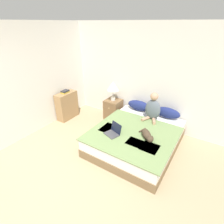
# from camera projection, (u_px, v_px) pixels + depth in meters

# --- Properties ---
(ground_plane) EXTENTS (16.00, 16.00, 0.00)m
(ground_plane) POSITION_uv_depth(u_px,v_px,m) (37.00, 222.00, 2.46)
(ground_plane) COLOR tan
(wall_back) EXTENTS (5.02, 0.05, 2.55)m
(wall_back) POSITION_uv_depth(u_px,v_px,m) (143.00, 77.00, 4.40)
(wall_back) COLOR silver
(wall_back) RESTS_ON ground_plane
(wall_side) EXTENTS (0.05, 4.36, 2.55)m
(wall_side) POSITION_uv_depth(u_px,v_px,m) (33.00, 81.00, 4.11)
(wall_side) COLOR silver
(wall_side) RESTS_ON ground_plane
(bed) EXTENTS (1.71, 2.00, 0.44)m
(bed) POSITION_uv_depth(u_px,v_px,m) (136.00, 138.00, 3.89)
(bed) COLOR brown
(bed) RESTS_ON ground_plane
(pillow_near) EXTENTS (0.62, 0.22, 0.26)m
(pillow_near) POSITION_uv_depth(u_px,v_px,m) (139.00, 105.00, 4.55)
(pillow_near) COLOR navy
(pillow_near) RESTS_ON bed
(pillow_far) EXTENTS (0.62, 0.22, 0.26)m
(pillow_far) POSITION_uv_depth(u_px,v_px,m) (167.00, 113.00, 4.19)
(pillow_far) COLOR navy
(pillow_far) RESTS_ON bed
(person_sitting) EXTENTS (0.37, 0.35, 0.67)m
(person_sitting) POSITION_uv_depth(u_px,v_px,m) (153.00, 108.00, 4.06)
(person_sitting) COLOR slate
(person_sitting) RESTS_ON bed
(cat_tabby) EXTENTS (0.41, 0.49, 0.18)m
(cat_tabby) POSITION_uv_depth(u_px,v_px,m) (147.00, 135.00, 3.44)
(cat_tabby) COLOR #473828
(cat_tabby) RESTS_ON bed
(laptop_open) EXTENTS (0.35, 0.34, 0.22)m
(laptop_open) POSITION_uv_depth(u_px,v_px,m) (113.00, 132.00, 3.60)
(laptop_open) COLOR #424247
(laptop_open) RESTS_ON bed
(nightstand) EXTENTS (0.42, 0.44, 0.57)m
(nightstand) POSITION_uv_depth(u_px,v_px,m) (113.00, 109.00, 4.99)
(nightstand) COLOR brown
(nightstand) RESTS_ON ground_plane
(table_lamp) EXTENTS (0.32, 0.32, 0.53)m
(table_lamp) POSITION_uv_depth(u_px,v_px,m) (113.00, 87.00, 4.67)
(table_lamp) COLOR beige
(table_lamp) RESTS_ON nightstand
(bookshelf) EXTENTS (0.27, 0.63, 0.77)m
(bookshelf) POSITION_uv_depth(u_px,v_px,m) (67.00, 106.00, 4.98)
(bookshelf) COLOR #99754C
(bookshelf) RESTS_ON ground_plane
(book_stack_top) EXTENTS (0.16, 0.21, 0.08)m
(book_stack_top) POSITION_uv_depth(u_px,v_px,m) (65.00, 92.00, 4.79)
(book_stack_top) COLOR gold
(book_stack_top) RESTS_ON bookshelf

